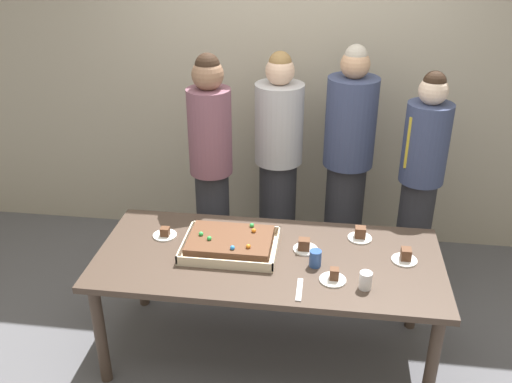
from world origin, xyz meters
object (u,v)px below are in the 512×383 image
party_table (268,267)px  person_far_right_suit (420,182)px  sheet_cake (230,244)px  person_striped_tie_right (278,161)px  cake_server_utensil (299,290)px  drink_cup_middle (366,280)px  person_serving_front (211,167)px  plated_slice_center_front (360,235)px  plated_slice_near_left (333,277)px  plated_slice_far_right (165,234)px  plated_slice_far_left (305,246)px  person_green_shirt_behind (348,162)px  plated_slice_near_right (405,257)px  drink_cup_nearest (315,258)px

party_table → person_far_right_suit: bearing=41.8°
sheet_cake → person_striped_tie_right: size_ratio=0.33×
party_table → cake_server_utensil: 0.38m
person_striped_tie_right → drink_cup_middle: bearing=35.0°
sheet_cake → person_striped_tie_right: person_striped_tie_right is taller
sheet_cake → person_serving_front: (-0.27, 0.75, 0.15)m
plated_slice_center_front → person_striped_tie_right: (-0.59, 0.80, 0.12)m
plated_slice_near_left → plated_slice_far_right: bearing=162.4°
cake_server_utensil → plated_slice_far_left: bearing=89.3°
drink_cup_middle → person_green_shirt_behind: person_green_shirt_behind is taller
plated_slice_near_right → drink_cup_middle: (-0.24, -0.30, 0.02)m
party_table → plated_slice_far_right: (-0.67, 0.14, 0.09)m
party_table → plated_slice_far_left: 0.25m
sheet_cake → plated_slice_far_right: (-0.44, 0.10, -0.02)m
sheet_cake → drink_cup_middle: (0.79, -0.28, 0.01)m
party_table → plated_slice_far_right: plated_slice_far_right is taller
drink_cup_nearest → drink_cup_middle: bearing=-32.8°
plated_slice_near_left → plated_slice_near_right: (0.41, 0.26, 0.01)m
plated_slice_near_right → person_striped_tie_right: person_striped_tie_right is taller
plated_slice_near_left → drink_cup_nearest: bearing=128.9°
drink_cup_nearest → person_green_shirt_behind: (0.19, 1.12, 0.13)m
plated_slice_far_right → person_serving_front: 0.70m
drink_cup_middle → person_green_shirt_behind: 1.31m
cake_server_utensil → person_serving_front: 1.33m
plated_slice_near_right → cake_server_utensil: plated_slice_near_right is taller
party_table → cake_server_utensil: bearing=-56.6°
plated_slice_far_left → person_far_right_suit: person_far_right_suit is taller
person_serving_front → person_green_shirt_behind: (0.97, 0.27, -0.01)m
plated_slice_center_front → person_serving_front: person_serving_front is taller
person_far_right_suit → party_table: bearing=7.4°
person_green_shirt_behind → plated_slice_near_left: bearing=30.9°
plated_slice_far_right → person_serving_front: size_ratio=0.09×
plated_slice_far_left → party_table: bearing=-155.8°
person_serving_front → person_green_shirt_behind: bearing=85.8°
plated_slice_far_right → person_serving_front: bearing=75.6°
party_table → cake_server_utensil: size_ratio=10.27×
drink_cup_middle → person_far_right_suit: person_far_right_suit is taller
plated_slice_near_right → person_green_shirt_behind: (-0.34, 1.00, 0.16)m
plated_slice_center_front → person_far_right_suit: 0.73m
drink_cup_middle → person_striped_tie_right: (-0.61, 1.31, 0.10)m
sheet_cake → plated_slice_near_left: sheet_cake is taller
plated_slice_near_right → drink_cup_nearest: (-0.52, -0.12, 0.02)m
plated_slice_near_left → person_serving_front: person_serving_front is taller
plated_slice_far_right → person_green_shirt_behind: 1.47m
plated_slice_near_right → drink_cup_nearest: 0.54m
plated_slice_far_left → person_far_right_suit: (0.76, 0.77, 0.11)m
cake_server_utensil → person_serving_front: bearing=122.7°
sheet_cake → drink_cup_nearest: bearing=-11.2°
plated_slice_near_left → plated_slice_far_left: size_ratio=1.00×
party_table → plated_slice_near_right: 0.81m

